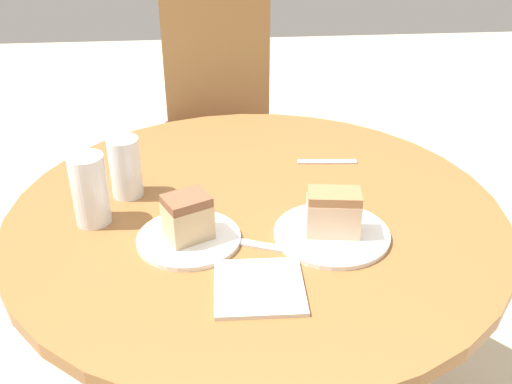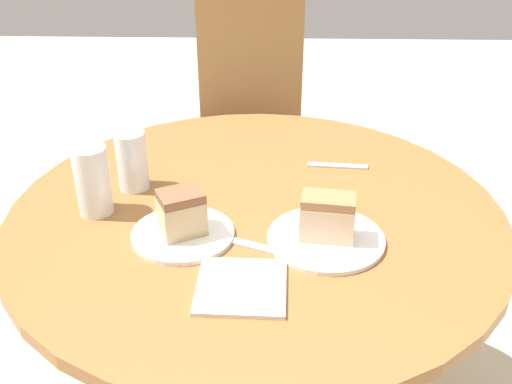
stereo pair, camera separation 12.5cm
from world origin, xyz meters
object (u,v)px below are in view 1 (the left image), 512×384
Objects in this scene: plate_far at (189,239)px; glass_lemonade at (90,194)px; cake_slice_near at (333,213)px; plate_near at (332,234)px; cake_slice_far at (187,217)px; glass_water at (126,171)px; chair at (216,126)px.

glass_lemonade is at bearing 155.56° from plate_far.
cake_slice_near is 0.74× the size of glass_lemonade.
cake_slice_near is 0.49m from glass_lemonade.
plate_near is 2.18× the size of cake_slice_far.
plate_far is 0.29m from cake_slice_near.
cake_slice_far is (0.00, 0.00, 0.05)m from plate_far.
glass_lemonade is (-0.48, 0.10, 0.01)m from cake_slice_near.
plate_far is at bearing 178.25° from cake_slice_near.
cake_slice_near is at bearing 153.43° from plate_near.
cake_slice_far is (-0.28, 0.01, -0.00)m from cake_slice_near.
glass_water is (-0.14, 0.19, 0.05)m from plate_far.
cake_slice_near is at bearing -1.75° from plate_far.
plate_far is 1.51× the size of glass_water.
plate_far is (-0.28, 0.01, 0.00)m from plate_near.
glass_lemonade is at bearing 168.48° from cake_slice_near.
glass_lemonade is at bearing -99.89° from chair.
plate_far is 1.93× the size of cake_slice_far.
cake_slice_near is at bearing -11.52° from glass_lemonade.
glass_water is at bearing 154.05° from plate_near.
cake_slice_near is 0.28m from cake_slice_far.
chair is 9.14× the size of cake_slice_near.
plate_near is 0.47m from glass_water.
chair is 4.40× the size of plate_near.
glass_lemonade is 1.10× the size of glass_water.
chair is 1.12m from cake_slice_near.
cake_slice_far is 0.21m from glass_lemonade.
plate_near is 0.05m from cake_slice_near.
plate_near is 1.70× the size of glass_water.
glass_lemonade is (-0.27, -0.97, 0.28)m from chair.
glass_water reaches higher than cake_slice_far.
cake_slice_near is 0.46m from glass_water.
glass_lemonade is at bearing 155.56° from cake_slice_far.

